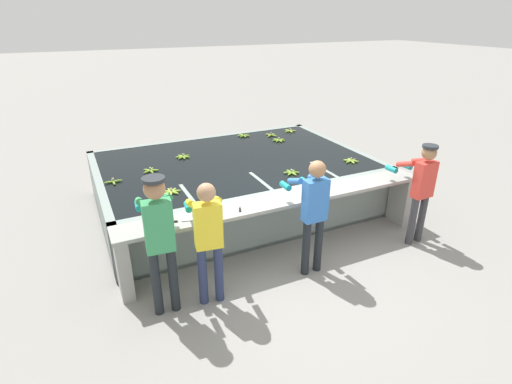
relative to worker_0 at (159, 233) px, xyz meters
name	(u,v)px	position (x,y,z in m)	size (l,w,h in m)	color
ground_plane	(289,259)	(1.89, 0.30, -1.07)	(80.00, 80.00, 0.00)	gray
wash_tank	(235,183)	(1.89, 2.37, -0.63)	(4.76, 3.27, 0.89)	gray
work_ledge	(283,214)	(1.89, 0.52, -0.43)	(4.76, 0.45, 0.89)	#9E9E99
worker_0	(159,233)	(0.00, 0.00, 0.00)	(0.45, 0.74, 1.75)	#1E2328
worker_1	(208,233)	(0.55, -0.05, -0.12)	(0.47, 0.73, 1.60)	navy
worker_2	(313,207)	(2.01, -0.05, -0.09)	(0.41, 0.71, 1.64)	#1E2328
worker_3	(421,185)	(3.91, -0.07, -0.11)	(0.43, 0.72, 1.59)	#38383D
banana_bunch_floating_0	(290,131)	(3.74, 3.58, -0.17)	(0.27, 0.27, 0.08)	#9EC642
banana_bunch_floating_1	(271,135)	(3.21, 3.46, -0.17)	(0.26, 0.26, 0.08)	#93BC3D
banana_bunch_floating_2	(279,140)	(3.18, 3.05, -0.17)	(0.28, 0.27, 0.08)	#7FAD33
banana_bunch_floating_3	(183,157)	(1.09, 2.89, -0.17)	(0.28, 0.27, 0.08)	#7FAD33
banana_bunch_floating_4	(171,192)	(0.49, 1.42, -0.17)	(0.28, 0.28, 0.08)	#9EC642
banana_bunch_floating_5	(113,181)	(-0.23, 2.20, -0.17)	(0.28, 0.28, 0.08)	#75A333
banana_bunch_floating_6	(351,161)	(3.74, 1.38, -0.17)	(0.28, 0.28, 0.08)	#9EC642
banana_bunch_floating_7	(150,171)	(0.39, 2.43, -0.17)	(0.28, 0.27, 0.08)	#7FAD33
banana_bunch_floating_8	(291,173)	(2.48, 1.33, -0.17)	(0.27, 0.28, 0.08)	#75A333
banana_bunch_floating_9	(244,135)	(2.66, 3.68, -0.17)	(0.28, 0.28, 0.08)	#75A333
knife_0	(179,221)	(0.35, 0.49, -0.17)	(0.35, 0.11, 0.02)	silver
knife_1	(240,207)	(1.20, 0.52, -0.17)	(0.16, 0.33, 0.02)	silver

